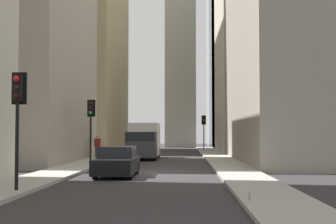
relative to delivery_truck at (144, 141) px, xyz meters
The scene contains 14 objects.
ground_plane 13.31m from the delivery_truck, behind, with size 135.00×135.00×0.00m, color #302D30.
sidewalk_right 13.59m from the delivery_truck, 166.74° to the left, with size 90.00×2.20×0.14m, color #A8A399.
sidewalk_left 14.48m from the delivery_truck, 155.84° to the right, with size 90.00×2.20×0.14m, color #A8A399.
building_left_far 24.05m from the delivery_truck, 33.98° to the right, with size 19.99×10.00×24.60m.
building_right_far 22.24m from the delivery_truck, 30.25° to the left, with size 17.68×10.50×28.32m.
building_right_midfar 12.84m from the delivery_truck, 117.53° to the left, with size 14.01×10.00×18.06m.
church_spire 37.07m from the delivery_truck, ahead, with size 4.94×4.94×38.58m.
delivery_truck is the anchor object (origin of this frame).
sedan_black 14.84m from the delivery_truck, behind, with size 4.30×1.78×1.42m.
traffic_light_foreground 21.67m from the delivery_truck, behind, with size 0.43×0.52×3.98m.
traffic_light_midblock 7.79m from the delivery_truck, 158.15° to the left, with size 0.43×0.52×4.07m.
traffic_light_far_junction 19.70m from the delivery_truck, 16.31° to the right, with size 0.43×0.52×4.02m.
pedestrian 3.77m from the delivery_truck, 114.68° to the left, with size 0.26×0.44×1.77m.
discarded_bottle 24.25m from the delivery_truck, 168.00° to the right, with size 0.07×0.07×0.27m.
Camera 1 is at (-23.94, -1.79, 2.05)m, focal length 50.27 mm.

